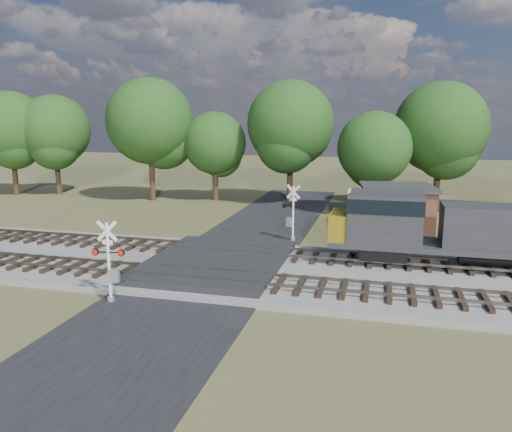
# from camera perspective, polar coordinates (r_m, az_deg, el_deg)

# --- Properties ---
(ground) EXTENTS (160.00, 160.00, 0.00)m
(ground) POSITION_cam_1_polar(r_m,az_deg,el_deg) (26.63, -4.93, -6.43)
(ground) COLOR #444826
(ground) RESTS_ON ground
(ballast_bed) EXTENTS (140.00, 10.00, 0.30)m
(ballast_bed) POSITION_cam_1_polar(r_m,az_deg,el_deg) (25.70, 17.19, -7.21)
(ballast_bed) COLOR gray
(ballast_bed) RESTS_ON ground
(road) EXTENTS (7.00, 60.00, 0.08)m
(road) POSITION_cam_1_polar(r_m,az_deg,el_deg) (26.61, -4.93, -6.35)
(road) COLOR black
(road) RESTS_ON ground
(crossing_panel) EXTENTS (7.00, 9.00, 0.62)m
(crossing_panel) POSITION_cam_1_polar(r_m,az_deg,el_deg) (26.98, -4.59, -5.48)
(crossing_panel) COLOR #262628
(crossing_panel) RESTS_ON ground
(track_near) EXTENTS (140.00, 2.60, 0.33)m
(track_near) POSITION_cam_1_polar(r_m,az_deg,el_deg) (23.82, 0.61, -7.49)
(track_near) COLOR black
(track_near) RESTS_ON ballast_bed
(track_far) EXTENTS (140.00, 2.60, 0.33)m
(track_far) POSITION_cam_1_polar(r_m,az_deg,el_deg) (28.49, 3.02, -4.35)
(track_far) COLOR black
(track_far) RESTS_ON ballast_bed
(crossing_signal_near) EXTENTS (1.50, 0.35, 3.73)m
(crossing_signal_near) POSITION_cam_1_polar(r_m,az_deg,el_deg) (22.77, -16.26, -5.84)
(crossing_signal_near) COLOR silver
(crossing_signal_near) RESTS_ON ground
(crossing_signal_far) EXTENTS (1.52, 0.41, 3.80)m
(crossing_signal_far) POSITION_cam_1_polar(r_m,az_deg,el_deg) (32.73, 4.12, -0.21)
(crossing_signal_far) COLOR silver
(crossing_signal_far) RESTS_ON ground
(equipment_shed) EXTENTS (5.54, 5.54, 3.37)m
(equipment_shed) POSITION_cam_1_polar(r_m,az_deg,el_deg) (36.45, 15.77, 0.77)
(equipment_shed) COLOR #4B2D20
(equipment_shed) RESTS_ON ground
(treeline) EXTENTS (83.37, 11.38, 11.99)m
(treeline) POSITION_cam_1_polar(r_m,az_deg,el_deg) (44.63, 12.52, 9.63)
(treeline) COLOR black
(treeline) RESTS_ON ground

